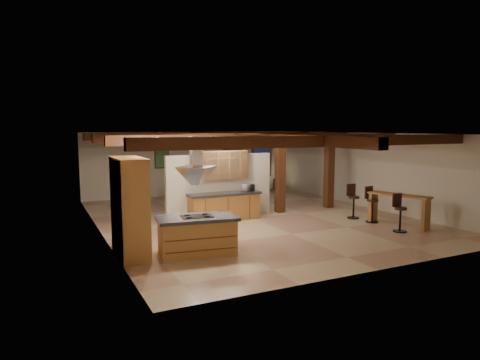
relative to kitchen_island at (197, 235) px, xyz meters
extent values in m
plane|color=#CAAF87|center=(3.16, 3.16, -0.48)|extent=(12.00, 12.00, 0.00)
plane|color=beige|center=(3.16, 9.16, 0.97)|extent=(10.00, 0.00, 10.00)
plane|color=beige|center=(3.16, -2.84, 0.97)|extent=(10.00, 0.00, 10.00)
plane|color=beige|center=(-1.84, 3.16, 0.97)|extent=(0.00, 12.00, 12.00)
plane|color=beige|center=(8.16, 3.16, 0.97)|extent=(0.00, 12.00, 12.00)
plane|color=#3D1E13|center=(3.16, 3.16, 2.42)|extent=(12.00, 12.00, 0.00)
cube|color=#381A0E|center=(3.16, -0.84, 2.28)|extent=(10.00, 0.25, 0.28)
cube|color=#381A0E|center=(3.16, 1.86, 2.28)|extent=(10.00, 0.25, 0.28)
cube|color=#381A0E|center=(3.16, 4.46, 2.28)|extent=(10.00, 0.25, 0.28)
cube|color=#381A0E|center=(3.16, 7.16, 2.28)|extent=(10.00, 0.25, 0.28)
cube|color=#381A0E|center=(3.16, 3.16, 2.28)|extent=(0.28, 12.00, 0.28)
cube|color=#381A0E|center=(4.56, 3.66, 0.97)|extent=(0.30, 0.30, 2.90)
cube|color=#381A0E|center=(6.76, 3.66, 0.97)|extent=(0.30, 0.30, 2.90)
cube|color=#381A0E|center=(5.66, 3.66, 2.12)|extent=(2.50, 0.28, 0.28)
cube|color=beige|center=(2.16, 3.66, 0.62)|extent=(3.80, 0.18, 2.20)
cube|color=#945B2F|center=(-1.51, 0.56, 0.72)|extent=(0.64, 1.60, 2.40)
cube|color=silver|center=(-1.21, 0.56, 0.67)|extent=(0.06, 0.62, 0.95)
cube|color=black|center=(-1.17, 0.56, 0.87)|extent=(0.01, 0.50, 0.28)
cube|color=#945B2F|center=(2.16, 3.27, -0.05)|extent=(2.40, 0.60, 0.86)
cube|color=black|center=(2.16, 3.27, 0.42)|extent=(2.50, 0.66, 0.08)
cube|color=#945B2F|center=(2.16, 3.48, 1.37)|extent=(1.80, 0.34, 0.95)
cube|color=silver|center=(2.16, 3.30, 1.37)|extent=(1.74, 0.02, 0.90)
pyramid|color=silver|center=(0.00, 0.00, 1.24)|extent=(1.10, 1.10, 0.45)
cube|color=silver|center=(0.00, 0.00, 2.05)|extent=(0.26, 0.22, 0.73)
cube|color=#381A0E|center=(5.16, 9.10, 1.02)|extent=(1.10, 0.05, 1.70)
cube|color=black|center=(5.16, 9.07, 1.02)|extent=(0.95, 0.02, 1.55)
cube|color=#381A0E|center=(6.76, 9.10, 1.02)|extent=(1.10, 0.05, 1.70)
cube|color=black|center=(6.76, 9.07, 1.02)|extent=(0.95, 0.02, 1.55)
cube|color=#381A0E|center=(1.66, 9.10, 1.22)|extent=(0.65, 0.04, 0.85)
cube|color=#296031|center=(1.66, 9.07, 1.22)|extent=(0.55, 0.01, 0.75)
cylinder|color=silver|center=(0.56, 0.36, 2.39)|extent=(0.16, 0.16, 0.03)
cylinder|color=silver|center=(2.16, 2.66, 2.39)|extent=(0.16, 0.16, 0.03)
cylinder|color=silver|center=(-0.84, 0.66, 2.39)|extent=(0.16, 0.16, 0.03)
cube|color=#945B2F|center=(0.00, 0.00, -0.05)|extent=(1.92, 1.15, 0.87)
cube|color=black|center=(0.00, 0.00, 0.42)|extent=(2.06, 1.29, 0.08)
cube|color=black|center=(0.00, 0.00, 0.47)|extent=(0.82, 0.60, 0.02)
imported|color=#422310|center=(2.85, 6.35, -0.18)|extent=(1.97, 1.52, 0.61)
imported|color=black|center=(5.29, 8.50, -0.17)|extent=(2.28, 1.46, 0.62)
imported|color=silver|center=(3.05, 3.27, 0.57)|extent=(0.44, 0.33, 0.22)
cube|color=#945B2F|center=(6.78, 0.11, 0.51)|extent=(1.05, 2.00, 0.06)
cube|color=#945B2F|center=(7.05, -0.72, 0.00)|extent=(0.45, 0.23, 0.97)
cube|color=#945B2F|center=(6.52, 0.94, 0.00)|extent=(0.45, 0.23, 0.97)
cube|color=#381A0E|center=(7.47, 8.53, -0.20)|extent=(0.49, 0.49, 0.57)
cylinder|color=black|center=(7.47, 8.53, 0.16)|extent=(0.06, 0.06, 0.16)
cone|color=beige|center=(7.47, 8.53, 0.32)|extent=(0.28, 0.28, 0.18)
cylinder|color=black|center=(6.25, -0.49, 0.23)|extent=(0.36, 0.36, 0.07)
cube|color=black|center=(6.25, -0.32, 0.45)|extent=(0.34, 0.06, 0.40)
cylinder|color=black|center=(6.25, -0.49, -0.13)|extent=(0.06, 0.06, 0.69)
cylinder|color=black|center=(6.25, -0.49, -0.46)|extent=(0.40, 0.40, 0.03)
cylinder|color=black|center=(6.42, 0.87, 0.25)|extent=(0.37, 0.37, 0.07)
cube|color=black|center=(6.40, 1.04, 0.49)|extent=(0.35, 0.08, 0.41)
cylinder|color=black|center=(6.42, 0.87, -0.11)|extent=(0.06, 0.06, 0.72)
cylinder|color=black|center=(6.42, 0.87, -0.46)|extent=(0.41, 0.41, 0.03)
cylinder|color=black|center=(6.28, 1.62, 0.25)|extent=(0.37, 0.37, 0.07)
cube|color=black|center=(6.29, 1.80, 0.48)|extent=(0.35, 0.07, 0.41)
cylinder|color=black|center=(6.28, 1.62, -0.12)|extent=(0.06, 0.06, 0.71)
cylinder|color=black|center=(6.28, 1.62, -0.46)|extent=(0.41, 0.41, 0.03)
cube|color=#381A0E|center=(2.35, 5.38, 0.01)|extent=(0.58, 0.58, 0.07)
cube|color=#381A0E|center=(2.28, 5.60, 0.42)|extent=(0.46, 0.20, 0.83)
cylinder|color=#381A0E|center=(2.23, 5.14, -0.25)|extent=(0.06, 0.06, 0.46)
cylinder|color=#381A0E|center=(2.59, 5.25, -0.25)|extent=(0.06, 0.06, 0.46)
cylinder|color=#381A0E|center=(2.11, 5.50, -0.25)|extent=(0.06, 0.06, 0.46)
cylinder|color=#381A0E|center=(2.47, 5.61, -0.25)|extent=(0.06, 0.06, 0.46)
cube|color=#381A0E|center=(1.87, 6.85, 0.01)|extent=(0.58, 0.58, 0.07)
cube|color=#381A0E|center=(1.94, 6.62, 0.42)|extent=(0.46, 0.20, 0.83)
cylinder|color=#381A0E|center=(1.99, 7.08, -0.25)|extent=(0.06, 0.06, 0.46)
cylinder|color=#381A0E|center=(1.64, 6.97, -0.25)|extent=(0.06, 0.06, 0.46)
cylinder|color=#381A0E|center=(2.11, 6.72, -0.25)|extent=(0.06, 0.06, 0.46)
cylinder|color=#381A0E|center=(1.75, 6.61, -0.25)|extent=(0.06, 0.06, 0.46)
cube|color=#381A0E|center=(3.82, 5.85, 0.01)|extent=(0.58, 0.58, 0.07)
cube|color=#381A0E|center=(3.75, 6.07, 0.42)|extent=(0.46, 0.20, 0.83)
cylinder|color=#381A0E|center=(3.70, 5.62, -0.25)|extent=(0.06, 0.06, 0.46)
cylinder|color=#381A0E|center=(4.06, 5.73, -0.25)|extent=(0.06, 0.06, 0.46)
cylinder|color=#381A0E|center=(3.58, 5.97, -0.25)|extent=(0.06, 0.06, 0.46)
cylinder|color=#381A0E|center=(3.94, 6.09, -0.25)|extent=(0.06, 0.06, 0.46)
cube|color=#381A0E|center=(3.34, 7.32, 0.01)|extent=(0.58, 0.58, 0.07)
cube|color=#381A0E|center=(3.41, 7.10, 0.42)|extent=(0.46, 0.20, 0.83)
cylinder|color=#381A0E|center=(3.46, 7.56, -0.25)|extent=(0.06, 0.06, 0.46)
cylinder|color=#381A0E|center=(3.11, 7.44, -0.25)|extent=(0.06, 0.06, 0.46)
cylinder|color=#381A0E|center=(3.58, 7.20, -0.25)|extent=(0.06, 0.06, 0.46)
cylinder|color=#381A0E|center=(3.22, 7.09, -0.25)|extent=(0.06, 0.06, 0.46)
camera|label=1|loc=(-3.50, -9.66, 2.62)|focal=32.00mm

